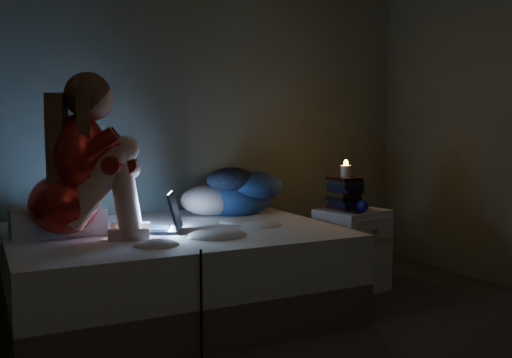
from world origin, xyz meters
TOP-DOWN VIEW (x-y plane):
  - wall_back at (0.00, 1.91)m, footprint 3.60×0.02m
  - bed at (-0.45, 1.10)m, footprint 1.87×1.40m
  - pillow at (-1.09, 1.26)m, footprint 0.50×0.36m
  - woman at (-1.08, 1.05)m, footprint 0.64×0.51m
  - laptop at (-0.60, 1.07)m, footprint 0.41×0.36m
  - clothes_pile at (0.13, 1.48)m, footprint 0.71×0.65m
  - nightstand at (0.81, 1.03)m, footprint 0.48×0.44m
  - book_stack at (0.77, 1.06)m, footprint 0.19×0.25m
  - candle at (0.77, 1.06)m, footprint 0.07×0.07m
  - phone at (0.71, 0.95)m, footprint 0.08×0.14m
  - blue_orb at (0.78, 0.92)m, footprint 0.08×0.08m

SIDE VIEW (x-z plane):
  - bed at x=-0.45m, z-range 0.00..0.51m
  - nightstand at x=0.81m, z-range 0.00..0.56m
  - phone at x=0.71m, z-range 0.56..0.57m
  - pillow at x=-1.09m, z-range 0.51..0.66m
  - blue_orb at x=0.78m, z-range 0.56..0.64m
  - laptop at x=-0.60m, z-range 0.51..0.76m
  - book_stack at x=0.77m, z-range 0.56..0.79m
  - clothes_pile at x=0.13m, z-range 0.51..0.86m
  - candle at x=0.77m, z-range 0.79..0.87m
  - woman at x=-1.08m, z-range 0.51..1.42m
  - wall_back at x=0.00m, z-range 0.00..2.60m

